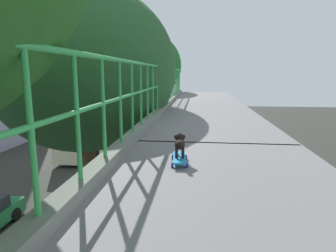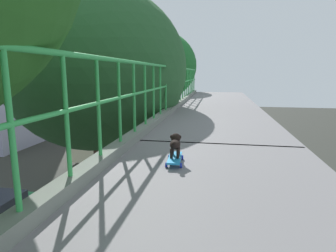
# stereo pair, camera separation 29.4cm
# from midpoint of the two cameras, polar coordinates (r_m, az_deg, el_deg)

# --- Properties ---
(overpass_deck) EXTENTS (2.76, 28.52, 0.47)m
(overpass_deck) POSITION_cam_midpoint_polar(r_m,az_deg,el_deg) (3.04, 11.48, -15.68)
(overpass_deck) COLOR slate
(overpass_deck) RESTS_ON bridge_pier
(green_railing) EXTENTS (0.20, 27.09, 1.30)m
(green_railing) POSITION_cam_midpoint_polar(r_m,az_deg,el_deg) (3.11, -13.54, -5.25)
(green_railing) COLOR slate
(green_railing) RESTS_ON overpass_deck
(city_bus) EXTENTS (2.76, 10.32, 3.49)m
(city_bus) POSITION_cam_midpoint_polar(r_m,az_deg,el_deg) (26.90, -11.31, -0.60)
(city_bus) COLOR beige
(city_bus) RESTS_ON ground
(roadside_tree_mid) EXTENTS (5.73, 5.73, 9.80)m
(roadside_tree_mid) POSITION_cam_midpoint_polar(r_m,az_deg,el_deg) (9.37, -13.42, 10.94)
(roadside_tree_mid) COLOR #493424
(roadside_tree_mid) RESTS_ON ground
(roadside_tree_far) EXTENTS (5.11, 5.11, 9.72)m
(roadside_tree_far) POSITION_cam_midpoint_polar(r_m,az_deg,el_deg) (17.64, -2.23, 11.84)
(roadside_tree_far) COLOR #513320
(roadside_tree_far) RESTS_ON ground
(toy_skateboard) EXTENTS (0.23, 0.50, 0.08)m
(toy_skateboard) POSITION_cam_midpoint_polar(r_m,az_deg,el_deg) (3.52, 3.78, -6.55)
(toy_skateboard) COLOR #2294D7
(toy_skateboard) RESTS_ON overpass_deck
(small_dog) EXTENTS (0.15, 0.33, 0.27)m
(small_dog) POSITION_cam_midpoint_polar(r_m,az_deg,el_deg) (3.53, 3.89, -3.41)
(small_dog) COLOR black
(small_dog) RESTS_ON toy_skateboard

